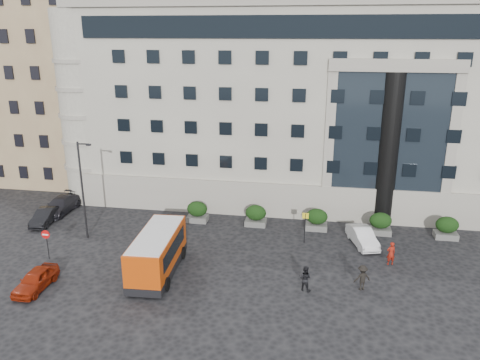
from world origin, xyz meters
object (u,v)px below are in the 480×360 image
(no_entry_sign, at_px, (46,239))
(minibus, at_px, (157,251))
(bus_stop_sign, at_px, (305,222))
(pedestrian_c, at_px, (362,278))
(pedestrian_b, at_px, (305,278))
(parked_car_a, at_px, (36,280))
(parked_car_d, at_px, (135,191))
(pedestrian_a, at_px, (391,253))
(hedge_e, at_px, (447,227))
(parked_car_c, at_px, (61,205))
(hedge_b, at_px, (256,215))
(white_taxi, at_px, (362,237))
(red_truck, at_px, (101,166))
(hedge_d, at_px, (380,223))
(parked_car_b, at_px, (45,216))
(street_lamp, at_px, (83,187))
(hedge_c, at_px, (317,219))
(hedge_a, at_px, (197,211))

(no_entry_sign, height_order, minibus, minibus)
(bus_stop_sign, bearing_deg, pedestrian_c, -58.76)
(no_entry_sign, distance_m, pedestrian_b, 18.85)
(parked_car_a, bearing_deg, minibus, 25.74)
(parked_car_d, distance_m, pedestrian_a, 25.63)
(pedestrian_b, bearing_deg, no_entry_sign, 11.96)
(pedestrian_a, height_order, pedestrian_c, pedestrian_a)
(hedge_e, height_order, parked_car_c, hedge_e)
(hedge_b, relative_size, pedestrian_c, 1.06)
(parked_car_a, xyz_separation_m, parked_car_c, (-5.50, 12.72, 0.07))
(parked_car_c, distance_m, white_taxi, 27.10)
(red_truck, relative_size, parked_car_d, 1.21)
(hedge_d, bearing_deg, parked_car_b, -174.71)
(parked_car_c, height_order, pedestrian_b, pedestrian_b)
(hedge_b, height_order, pedestrian_c, hedge_b)
(street_lamp, bearing_deg, pedestrian_b, -16.34)
(hedge_e, relative_size, red_truck, 0.30)
(hedge_c, relative_size, minibus, 0.26)
(pedestrian_a, bearing_deg, bus_stop_sign, -41.01)
(bus_stop_sign, relative_size, minibus, 0.35)
(no_entry_sign, bearing_deg, parked_car_a, -69.17)
(parked_car_b, bearing_deg, pedestrian_c, -22.08)
(hedge_b, bearing_deg, white_taxi, -15.35)
(minibus, height_order, pedestrian_a, minibus)
(hedge_a, xyz_separation_m, parked_car_d, (-7.75, 4.82, -0.21))
(hedge_a, height_order, pedestrian_a, hedge_a)
(street_lamp, bearing_deg, parked_car_a, -86.85)
(hedge_a, xyz_separation_m, white_taxi, (14.00, -2.42, -0.25))
(bus_stop_sign, relative_size, parked_car_a, 0.66)
(bus_stop_sign, bearing_deg, parked_car_c, 173.06)
(hedge_c, bearing_deg, no_entry_sign, -155.51)
(hedge_c, height_order, no_entry_sign, no_entry_sign)
(hedge_e, bearing_deg, parked_car_b, -175.52)
(minibus, height_order, parked_car_d, minibus)
(hedge_a, xyz_separation_m, hedge_d, (15.60, 0.00, 0.00))
(parked_car_a, relative_size, pedestrian_c, 2.20)
(minibus, xyz_separation_m, pedestrian_b, (10.16, -0.63, -0.77))
(hedge_e, xyz_separation_m, parked_car_d, (-28.55, 4.82, -0.21))
(no_entry_sign, xyz_separation_m, pedestrian_c, (22.44, -0.46, -0.79))
(hedge_b, xyz_separation_m, pedestrian_b, (4.59, -10.00, -0.07))
(hedge_e, height_order, red_truck, red_truck)
(pedestrian_b, bearing_deg, pedestrian_a, -127.04)
(minibus, distance_m, parked_car_c, 15.72)
(red_truck, xyz_separation_m, parked_car_c, (0.55, -9.77, -0.93))
(hedge_e, distance_m, pedestrian_b, 14.87)
(pedestrian_a, bearing_deg, parked_car_a, -0.52)
(hedge_b, distance_m, parked_car_d, 13.82)
(hedge_a, xyz_separation_m, hedge_e, (20.80, 0.00, 0.00))
(parked_car_d, xyz_separation_m, white_taxi, (21.75, -7.24, -0.04))
(white_taxi, bearing_deg, red_truck, 139.92)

